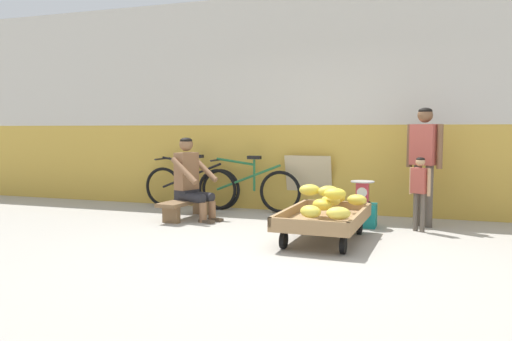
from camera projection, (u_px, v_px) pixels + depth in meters
name	position (u px, v px, depth m)	size (l,w,h in m)	color
ground_plane	(285.00, 255.00, 5.05)	(80.00, 80.00, 0.00)	#A39E93
back_wall	(335.00, 103.00, 7.57)	(16.00, 0.30, 3.28)	gold
banana_cart	(324.00, 220.00, 5.65)	(0.89, 1.47, 0.36)	#99754C
banana_pile	(330.00, 200.00, 5.62)	(0.77, 1.42, 0.26)	yellow
low_bench	(187.00, 204.00, 7.11)	(0.42, 1.13, 0.27)	brown
vendor_seated	(191.00, 179.00, 7.02)	(0.73, 0.60, 1.14)	brown
plastic_crate	(362.00, 215.00, 6.50)	(0.36, 0.28, 0.30)	#19847F
weighing_scale	(362.00, 192.00, 6.48)	(0.30, 0.30, 0.29)	#28282D
bicycle_near_left	(191.00, 186.00, 8.03)	(1.66, 0.48, 0.86)	black
bicycle_far_left	(248.00, 189.00, 7.70)	(1.66, 0.48, 0.86)	black
sign_board	(309.00, 184.00, 7.62)	(0.70, 0.28, 0.87)	#C6B289
customer_adult	(424.00, 153.00, 6.46)	(0.44, 0.33, 1.53)	brown
customer_child	(420.00, 186.00, 6.16)	(0.25, 0.20, 0.92)	brown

